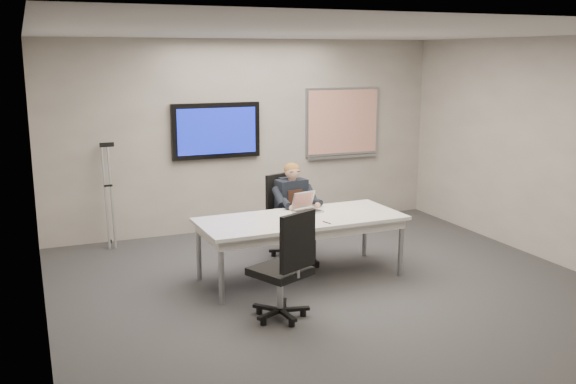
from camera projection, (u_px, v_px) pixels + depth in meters
name	position (u px, v px, depth m)	size (l,w,h in m)	color
floor	(338.00, 293.00, 7.07)	(6.00, 6.00, 0.02)	#37373A
ceiling	(342.00, 32.00, 6.48)	(6.00, 6.00, 0.02)	silver
wall_back	(248.00, 136.00, 9.49)	(6.00, 0.02, 2.80)	gray
wall_front	(554.00, 245.00, 4.06)	(6.00, 0.02, 2.80)	gray
wall_left	(36.00, 191.00, 5.66)	(0.02, 6.00, 2.80)	gray
wall_right	(557.00, 152.00, 7.89)	(0.02, 6.00, 2.80)	gray
conference_table	(301.00, 224.00, 7.43)	(2.41, 1.06, 0.73)	silver
tv_display	(216.00, 131.00, 9.23)	(1.30, 0.09, 0.80)	black
whiteboard	(342.00, 123.00, 10.01)	(1.25, 0.08, 1.10)	#999BA1
office_chair_far	(288.00, 231.00, 8.35)	(0.65, 0.65, 1.06)	black
office_chair_near	(284.00, 286.00, 6.30)	(0.71, 0.71, 1.12)	black
seated_person	(296.00, 222.00, 8.10)	(0.40, 0.69, 1.24)	#212937
crutch	(108.00, 193.00, 8.65)	(0.20, 0.39, 1.49)	#A9ACB1
laptop	(306.00, 207.00, 7.69)	(0.37, 0.38, 0.23)	#ABABAD
name_tent	(291.00, 219.00, 7.13)	(0.26, 0.07, 0.10)	white
pen	(327.00, 222.00, 7.16)	(0.01, 0.01, 0.13)	black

